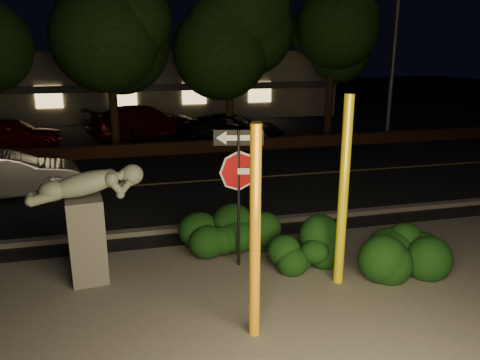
# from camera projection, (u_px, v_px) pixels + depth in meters

# --- Properties ---
(ground) EXTENTS (90.00, 90.00, 0.00)m
(ground) POSITION_uv_depth(u_px,v_px,m) (183.00, 161.00, 18.04)
(ground) COLOR black
(ground) RESTS_ON ground
(patio) EXTENTS (14.00, 6.00, 0.02)m
(patio) POSITION_uv_depth(u_px,v_px,m) (268.00, 311.00, 7.77)
(patio) COLOR #4C4944
(patio) RESTS_ON ground
(road) EXTENTS (80.00, 8.00, 0.01)m
(road) POSITION_uv_depth(u_px,v_px,m) (195.00, 182.00, 15.24)
(road) COLOR black
(road) RESTS_ON ground
(lane_marking) EXTENTS (80.00, 0.12, 0.00)m
(lane_marking) POSITION_uv_depth(u_px,v_px,m) (195.00, 181.00, 15.23)
(lane_marking) COLOR tan
(lane_marking) RESTS_ON road
(curb) EXTENTS (80.00, 0.25, 0.12)m
(curb) POSITION_uv_depth(u_px,v_px,m) (220.00, 225.00, 11.40)
(curb) COLOR #4C4944
(curb) RESTS_ON ground
(brick_wall) EXTENTS (40.00, 0.35, 0.50)m
(brick_wall) POSITION_uv_depth(u_px,v_px,m) (179.00, 148.00, 19.18)
(brick_wall) COLOR #4F2A19
(brick_wall) RESTS_ON ground
(parking_lot) EXTENTS (40.00, 12.00, 0.01)m
(parking_lot) POSITION_uv_depth(u_px,v_px,m) (166.00, 130.00, 24.56)
(parking_lot) COLOR black
(parking_lot) RESTS_ON ground
(building) EXTENTS (22.00, 10.20, 4.00)m
(building) POSITION_uv_depth(u_px,v_px,m) (153.00, 81.00, 31.47)
(building) COLOR #716D5A
(building) RESTS_ON ground
(tree_far_b) EXTENTS (5.20, 5.20, 8.41)m
(tree_far_b) POSITION_uv_depth(u_px,v_px,m) (106.00, 0.00, 18.77)
(tree_far_b) COLOR black
(tree_far_b) RESTS_ON ground
(tree_far_c) EXTENTS (4.80, 4.80, 7.84)m
(tree_far_c) POSITION_uv_depth(u_px,v_px,m) (229.00, 12.00, 19.68)
(tree_far_c) COLOR black
(tree_far_c) RESTS_ON ground
(tree_far_d) EXTENTS (4.40, 4.40, 7.42)m
(tree_far_d) POSITION_uv_depth(u_px,v_px,m) (333.00, 20.00, 21.38)
(tree_far_d) COLOR black
(tree_far_d) RESTS_ON ground
(yellow_pole_left) EXTENTS (0.16, 0.16, 3.25)m
(yellow_pole_left) POSITION_uv_depth(u_px,v_px,m) (255.00, 236.00, 6.71)
(yellow_pole_left) COLOR #FFA916
(yellow_pole_left) RESTS_ON ground
(yellow_pole_right) EXTENTS (0.17, 0.17, 3.49)m
(yellow_pole_right) POSITION_uv_depth(u_px,v_px,m) (343.00, 193.00, 8.26)
(yellow_pole_right) COLOR yellow
(yellow_pole_right) RESTS_ON ground
(signpost) EXTENTS (0.92, 0.22, 2.76)m
(signpost) POSITION_uv_depth(u_px,v_px,m) (239.00, 171.00, 8.88)
(signpost) COLOR black
(signpost) RESTS_ON ground
(sculpture) EXTENTS (2.05, 0.75, 2.18)m
(sculpture) POSITION_uv_depth(u_px,v_px,m) (87.00, 213.00, 8.44)
(sculpture) COLOR #4C4944
(sculpture) RESTS_ON ground
(hedge_center) EXTENTS (2.18, 1.23, 1.08)m
(hedge_center) POSITION_uv_depth(u_px,v_px,m) (233.00, 229.00, 9.87)
(hedge_center) COLOR black
(hedge_center) RESTS_ON ground
(hedge_right) EXTENTS (1.64, 0.92, 1.05)m
(hedge_right) POSITION_uv_depth(u_px,v_px,m) (309.00, 241.00, 9.26)
(hedge_right) COLOR black
(hedge_right) RESTS_ON ground
(hedge_far_right) EXTENTS (1.86, 1.57, 1.10)m
(hedge_far_right) POSITION_uv_depth(u_px,v_px,m) (400.00, 245.00, 9.02)
(hedge_far_right) COLOR black
(hedge_far_right) RESTS_ON ground
(streetlight) EXTENTS (1.28, 0.70, 9.02)m
(streetlight) POSITION_uv_depth(u_px,v_px,m) (392.00, 21.00, 20.76)
(streetlight) COLOR #454549
(streetlight) RESTS_ON ground
(silver_sedan) EXTENTS (4.25, 2.19, 1.34)m
(silver_sedan) POSITION_uv_depth(u_px,v_px,m) (7.00, 175.00, 13.49)
(silver_sedan) COLOR #AFB0B4
(silver_sedan) RESTS_ON ground
(parked_car_red) EXTENTS (4.10, 1.80, 1.38)m
(parked_car_red) POSITION_uv_depth(u_px,v_px,m) (12.00, 134.00, 19.83)
(parked_car_red) COLOR #6B0C07
(parked_car_red) RESTS_ON ground
(parked_car_darkred) EXTENTS (5.80, 4.20, 1.56)m
(parked_car_darkred) POSITION_uv_depth(u_px,v_px,m) (144.00, 121.00, 22.47)
(parked_car_darkred) COLOR #44100D
(parked_car_darkred) RESTS_ON ground
(parked_car_dark) EXTENTS (5.17, 4.06, 1.31)m
(parked_car_dark) POSITION_uv_depth(u_px,v_px,m) (232.00, 129.00, 21.24)
(parked_car_dark) COLOR black
(parked_car_dark) RESTS_ON ground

